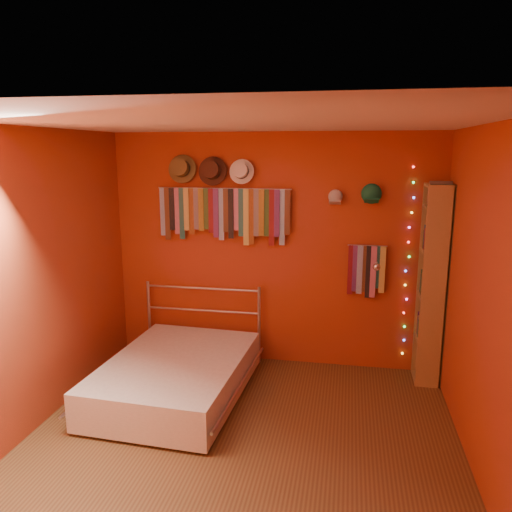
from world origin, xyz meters
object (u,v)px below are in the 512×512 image
Objects in this scene: reading_lamp at (376,266)px; bookshelf at (436,284)px; bed at (176,376)px; tie_rack at (224,212)px.

reading_lamp is 0.16× the size of bookshelf.
bookshelf is at bearing 21.12° from bed.
reading_lamp is 0.17× the size of bed.
bookshelf is at bearing -4.07° from tie_rack.
reading_lamp is at bearing -6.36° from tie_rack.
bed is at bearing -104.93° from tie_rack.
bookshelf is (0.58, 0.02, -0.17)m from reading_lamp.
bookshelf is (2.18, -0.15, -0.65)m from tie_rack.
bed is (-2.43, -0.79, -0.81)m from bookshelf.
tie_rack is at bearing 78.16° from bed.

